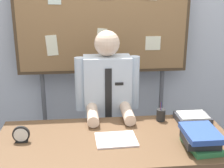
% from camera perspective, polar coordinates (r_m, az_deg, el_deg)
% --- Properties ---
extents(back_wall, '(6.40, 0.08, 2.70)m').
position_cam_1_polar(back_wall, '(3.17, -1.93, 10.31)').
color(back_wall, silver).
rests_on(back_wall, ground_plane).
extents(desk, '(1.66, 0.75, 0.74)m').
position_cam_1_polar(desk, '(2.23, 0.47, -12.22)').
color(desk, brown).
rests_on(desk, ground_plane).
extents(person, '(0.55, 0.56, 1.42)m').
position_cam_1_polar(person, '(2.74, -0.85, -5.94)').
color(person, '#2D2D33').
rests_on(person, ground_plane).
extents(bulletin_board, '(1.66, 0.09, 2.04)m').
position_cam_1_polar(bulletin_board, '(2.96, -1.67, 12.05)').
color(bulletin_board, '#4C3823').
rests_on(bulletin_board, ground_plane).
extents(book_stack, '(0.23, 0.29, 0.13)m').
position_cam_1_polar(book_stack, '(2.13, 16.13, -9.72)').
color(book_stack, '#337F47').
rests_on(book_stack, desk).
extents(open_notebook, '(0.29, 0.24, 0.01)m').
position_cam_1_polar(open_notebook, '(2.17, 0.77, -10.27)').
color(open_notebook, silver).
rests_on(open_notebook, desk).
extents(desk_clock, '(0.12, 0.04, 0.12)m').
position_cam_1_polar(desk_clock, '(2.22, -16.52, -9.07)').
color(desk_clock, black).
rests_on(desk_clock, desk).
extents(pen_holder, '(0.07, 0.07, 0.16)m').
position_cam_1_polar(pen_holder, '(2.48, 9.05, -5.67)').
color(pen_holder, '#262626').
rests_on(pen_holder, desk).
extents(paper_tray, '(0.26, 0.20, 0.06)m').
position_cam_1_polar(paper_tray, '(2.53, 14.72, -6.08)').
color(paper_tray, '#333338').
rests_on(paper_tray, desk).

